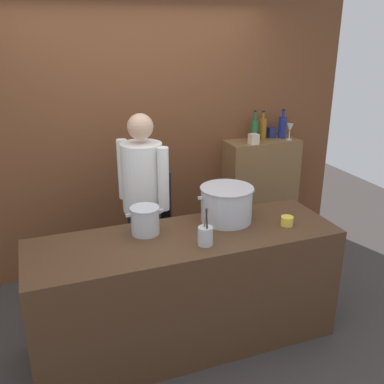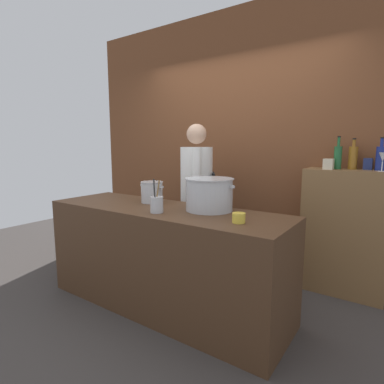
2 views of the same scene
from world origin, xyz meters
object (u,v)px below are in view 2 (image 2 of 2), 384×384
at_px(wine_bottle_cobalt, 381,158).
at_px(spice_tin_cream, 328,164).
at_px(wine_bottle_amber, 353,157).
at_px(spice_tin_navy, 368,164).
at_px(utensil_crock, 157,204).
at_px(chef, 197,190).
at_px(wine_bottle_green, 338,157).
at_px(stockpot_large, 209,194).
at_px(butter_jar, 239,218).
at_px(wine_glass_tall, 383,158).
at_px(stockpot_small, 152,192).

distance_m(wine_bottle_cobalt, spice_tin_cream, 0.43).
distance_m(wine_bottle_cobalt, wine_bottle_amber, 0.22).
bearing_deg(spice_tin_navy, utensil_crock, -132.61).
distance_m(chef, wine_bottle_green, 1.42).
relative_size(stockpot_large, wine_bottle_amber, 1.59).
height_order(utensil_crock, spice_tin_cream, spice_tin_cream).
distance_m(wine_bottle_amber, wine_bottle_green, 0.13).
height_order(butter_jar, wine_bottle_amber, wine_bottle_amber).
height_order(chef, wine_glass_tall, chef).
bearing_deg(wine_glass_tall, butter_jar, -122.13).
height_order(chef, stockpot_large, chef).
relative_size(butter_jar, wine_glass_tall, 0.57).
bearing_deg(wine_bottle_green, wine_bottle_amber, 22.74).
distance_m(stockpot_large, stockpot_small, 0.64).
height_order(stockpot_small, butter_jar, stockpot_small).
relative_size(butter_jar, wine_bottle_amber, 0.32).
xyz_separation_m(stockpot_large, wine_bottle_cobalt, (1.13, 1.08, 0.29)).
relative_size(utensil_crock, spice_tin_cream, 2.73).
height_order(chef, utensil_crock, chef).
bearing_deg(wine_bottle_cobalt, wine_bottle_amber, 175.96).
bearing_deg(stockpot_large, stockpot_small, 179.87).
height_order(wine_bottle_cobalt, spice_tin_navy, wine_bottle_cobalt).
relative_size(spice_tin_navy, spice_tin_cream, 1.06).
height_order(utensil_crock, wine_bottle_amber, wine_bottle_amber).
bearing_deg(wine_bottle_cobalt, chef, -162.45).
bearing_deg(chef, utensil_crock, 159.50).
bearing_deg(spice_tin_cream, spice_tin_navy, 31.39).
bearing_deg(stockpot_large, spice_tin_cream, 52.54).
bearing_deg(utensil_crock, butter_jar, 6.30).
bearing_deg(spice_tin_cream, wine_bottle_cobalt, 18.54).
xyz_separation_m(wine_bottle_amber, wine_glass_tall, (0.25, -0.12, 0.00)).
relative_size(stockpot_small, wine_bottle_green, 0.88).
bearing_deg(utensil_crock, spice_tin_navy, 47.39).
distance_m(wine_bottle_green, spice_tin_navy, 0.27).
xyz_separation_m(wine_bottle_cobalt, spice_tin_navy, (-0.10, 0.05, -0.06)).
distance_m(wine_glass_tall, spice_tin_navy, 0.21).
bearing_deg(wine_bottle_cobalt, stockpot_large, -136.25).
bearing_deg(wine_bottle_amber, wine_bottle_green, -157.26).
distance_m(chef, spice_tin_navy, 1.66).
relative_size(chef, spice_tin_navy, 15.56).
bearing_deg(wine_glass_tall, wine_bottle_green, 169.39).
height_order(stockpot_large, wine_glass_tall, wine_glass_tall).
bearing_deg(spice_tin_navy, wine_bottle_amber, -164.22).
bearing_deg(stockpot_large, utensil_crock, -133.66).
height_order(wine_glass_tall, spice_tin_navy, wine_glass_tall).
bearing_deg(wine_bottle_amber, spice_tin_cream, -140.13).
height_order(stockpot_small, wine_bottle_cobalt, wine_bottle_cobalt).
relative_size(chef, wine_bottle_green, 5.34).
relative_size(utensil_crock, wine_bottle_green, 0.88).
height_order(chef, wine_bottle_amber, chef).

